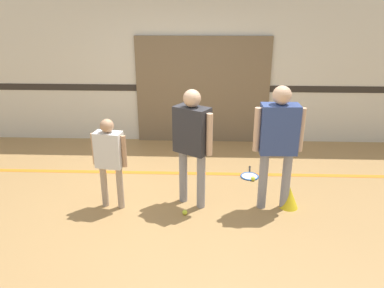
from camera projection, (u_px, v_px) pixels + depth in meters
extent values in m
plane|color=#A87F4C|center=(174.00, 201.00, 5.07)|extent=(16.00, 16.00, 0.00)
cube|color=silver|center=(184.00, 56.00, 6.76)|extent=(16.00, 0.06, 3.20)
cube|color=#2D2823|center=(184.00, 88.00, 6.94)|extent=(16.00, 0.01, 0.12)
cube|color=#756047|center=(203.00, 91.00, 6.92)|extent=(2.45, 0.05, 1.97)
cube|color=orange|center=(179.00, 173.00, 5.90)|extent=(14.40, 0.10, 0.01)
cylinder|color=gray|center=(183.00, 176.00, 4.97)|extent=(0.11, 0.11, 0.75)
cylinder|color=gray|center=(201.00, 181.00, 4.82)|extent=(0.11, 0.11, 0.75)
cube|color=#2D2D33|center=(192.00, 130.00, 4.65)|extent=(0.50, 0.44, 0.59)
sphere|color=#DBAD89|center=(192.00, 98.00, 4.50)|extent=(0.22, 0.22, 0.22)
cylinder|color=#DBAD89|center=(176.00, 127.00, 4.79)|extent=(0.08, 0.08, 0.53)
cylinder|color=#DBAD89|center=(209.00, 135.00, 4.52)|extent=(0.08, 0.08, 0.53)
cylinder|color=tan|center=(104.00, 186.00, 4.87)|extent=(0.08, 0.08, 0.58)
cylinder|color=tan|center=(120.00, 188.00, 4.83)|extent=(0.08, 0.08, 0.58)
cube|color=silver|center=(109.00, 150.00, 4.66)|extent=(0.36, 0.24, 0.46)
sphere|color=tan|center=(107.00, 126.00, 4.55)|extent=(0.17, 0.17, 0.17)
cylinder|color=tan|center=(94.00, 149.00, 4.70)|extent=(0.06, 0.06, 0.41)
cylinder|color=tan|center=(124.00, 151.00, 4.63)|extent=(0.06, 0.06, 0.41)
cylinder|color=gray|center=(286.00, 181.00, 4.80)|extent=(0.11, 0.11, 0.78)
cylinder|color=gray|center=(263.00, 180.00, 4.80)|extent=(0.11, 0.11, 0.78)
cube|color=#334784|center=(279.00, 129.00, 4.55)|extent=(0.46, 0.26, 0.62)
sphere|color=#DBAD89|center=(282.00, 95.00, 4.40)|extent=(0.23, 0.23, 0.23)
cylinder|color=#DBAD89|center=(301.00, 130.00, 4.55)|extent=(0.08, 0.08, 0.55)
cylinder|color=#DBAD89|center=(257.00, 130.00, 4.56)|extent=(0.08, 0.08, 0.55)
torus|color=blue|center=(250.00, 176.00, 5.77)|extent=(0.31, 0.31, 0.02)
cylinder|color=silver|center=(250.00, 176.00, 5.77)|extent=(0.24, 0.24, 0.01)
cylinder|color=black|center=(250.00, 170.00, 6.00)|extent=(0.05, 0.22, 0.02)
sphere|color=black|center=(250.00, 167.00, 6.10)|extent=(0.03, 0.03, 0.03)
sphere|color=#CCE038|center=(185.00, 212.00, 4.75)|extent=(0.07, 0.07, 0.07)
sphere|color=#CCE038|center=(253.00, 179.00, 5.64)|extent=(0.07, 0.07, 0.07)
cone|color=yellow|center=(289.00, 197.00, 4.89)|extent=(0.24, 0.24, 0.29)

